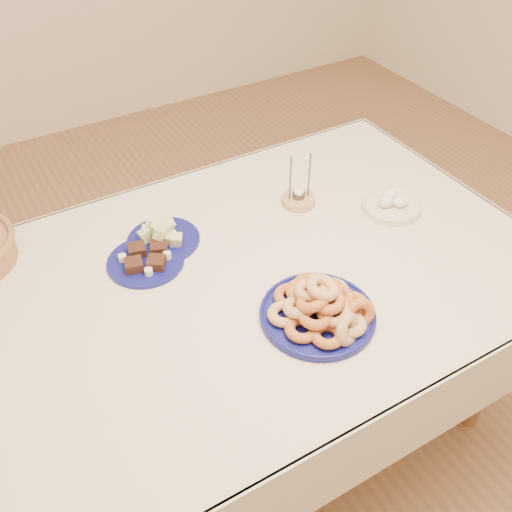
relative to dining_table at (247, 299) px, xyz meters
name	(u,v)px	position (x,y,z in m)	size (l,w,h in m)	color
ground	(249,422)	(0.00, 0.00, -0.64)	(5.00, 5.00, 0.00)	#896041
dining_table	(247,299)	(0.00, 0.00, 0.00)	(1.71, 1.11, 0.75)	brown
donut_platter	(320,308)	(0.08, -0.24, 0.14)	(0.38, 0.38, 0.14)	navy
melon_plate	(162,235)	(-0.15, 0.25, 0.13)	(0.26, 0.26, 0.08)	navy
brownie_plate	(146,260)	(-0.23, 0.18, 0.12)	(0.26, 0.26, 0.04)	navy
candle_holder	(298,199)	(0.31, 0.20, 0.12)	(0.13, 0.13, 0.18)	tan
egg_bowl	(391,205)	(0.54, 0.02, 0.13)	(0.23, 0.23, 0.06)	beige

